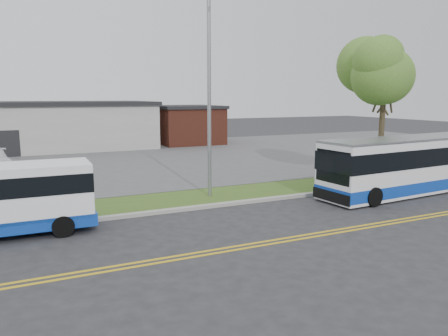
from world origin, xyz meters
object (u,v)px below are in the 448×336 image
pedestrian (6,195)px  transit_bus (408,165)px  shuttle_bus (12,198)px  streetlight_near (210,87)px  tree_east (385,72)px

pedestrian → transit_bus: bearing=138.2°
transit_bus → pedestrian: bearing=166.8°
shuttle_bus → streetlight_near: bearing=15.2°
tree_east → streetlight_near: bearing=-178.6°
tree_east → pedestrian: size_ratio=4.20×
streetlight_near → shuttle_bus: bearing=-165.8°
streetlight_near → pedestrian: bearing=-178.0°
shuttle_bus → pedestrian: bearing=98.5°
tree_east → transit_bus: (-1.62, -3.49, -4.78)m
streetlight_near → transit_bus: (9.38, -3.22, -3.80)m
streetlight_near → transit_bus: size_ratio=0.92×
transit_bus → pedestrian: (-18.09, 2.90, -0.34)m
shuttle_bus → transit_bus: bearing=-2.5°
tree_east → transit_bus: tree_east is taller
pedestrian → streetlight_near: bearing=149.4°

